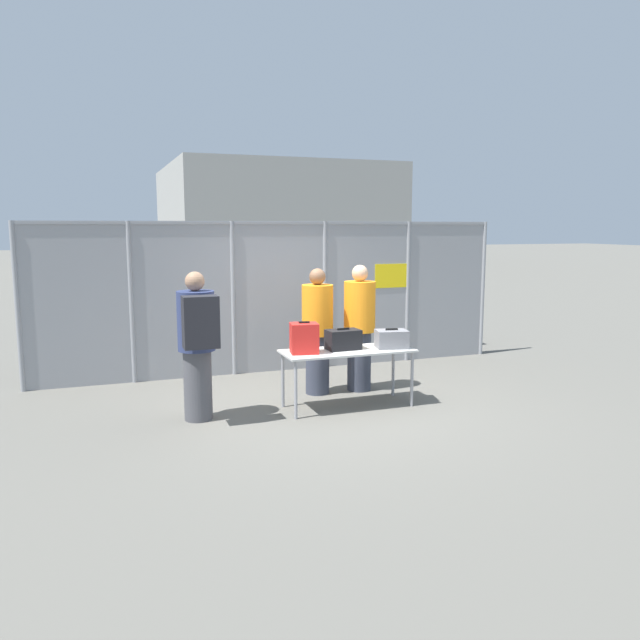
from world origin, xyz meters
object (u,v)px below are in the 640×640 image
object	(u,v)px
inspection_table	(348,355)
suitcase_red	(304,338)
traveler_hooded	(197,340)
security_worker_near	(317,330)
suitcase_grey	(391,339)
suitcase_black	(343,340)
utility_trailer	(381,324)
security_worker_far	(359,326)

from	to	relation	value
inspection_table	suitcase_red	size ratio (longest dim) A/B	4.23
inspection_table	traveler_hooded	world-z (taller)	traveler_hooded
security_worker_near	inspection_table	bearing A→B (deg)	83.92
suitcase_grey	suitcase_black	bearing A→B (deg)	169.92
suitcase_black	security_worker_near	distance (m)	0.70
suitcase_black	suitcase_grey	bearing A→B (deg)	-10.08
suitcase_red	utility_trailer	xyz separation A→B (m)	(2.80, 3.63, -0.51)
suitcase_grey	security_worker_far	xyz separation A→B (m)	(-0.11, 0.77, 0.06)
inspection_table	suitcase_black	xyz separation A→B (m)	(-0.04, 0.05, 0.19)
traveler_hooded	suitcase_black	bearing A→B (deg)	4.59
suitcase_red	security_worker_far	bearing A→B (deg)	33.99
inspection_table	security_worker_near	size ratio (longest dim) A/B	0.97
inspection_table	traveler_hooded	xyz separation A→B (m)	(-1.88, 0.06, 0.30)
suitcase_black	suitcase_red	bearing A→B (deg)	-174.67
inspection_table	security_worker_far	bearing A→B (deg)	56.45
traveler_hooded	security_worker_near	bearing A→B (deg)	26.35
suitcase_red	suitcase_grey	bearing A→B (deg)	-3.00
security_worker_far	traveler_hooded	bearing A→B (deg)	-10.21
suitcase_grey	security_worker_far	bearing A→B (deg)	98.26
traveler_hooded	utility_trailer	size ratio (longest dim) A/B	0.43
traveler_hooded	suitcase_red	bearing A→B (deg)	2.27
suitcase_black	security_worker_far	size ratio (longest dim) A/B	0.24
utility_trailer	security_worker_near	bearing A→B (deg)	-129.29
suitcase_black	security_worker_far	xyz separation A→B (m)	(0.52, 0.66, 0.04)
security_worker_far	suitcase_grey	bearing A→B (deg)	72.54
inspection_table	suitcase_grey	bearing A→B (deg)	-5.79
suitcase_red	suitcase_black	bearing A→B (deg)	5.33
suitcase_red	suitcase_grey	size ratio (longest dim) A/B	0.89
security_worker_near	security_worker_far	world-z (taller)	security_worker_far
suitcase_black	suitcase_grey	distance (m)	0.64
inspection_table	suitcase_red	xyz separation A→B (m)	(-0.58, 0.00, 0.25)
inspection_table	security_worker_far	world-z (taller)	security_worker_far
suitcase_black	traveler_hooded	world-z (taller)	traveler_hooded
security_worker_near	suitcase_grey	bearing A→B (deg)	115.27
inspection_table	utility_trailer	bearing A→B (deg)	58.56
suitcase_black	security_worker_near	bearing A→B (deg)	97.99
suitcase_black	security_worker_near	world-z (taller)	security_worker_near
suitcase_grey	traveler_hooded	world-z (taller)	traveler_hooded
suitcase_grey	traveler_hooded	bearing A→B (deg)	177.23
suitcase_grey	utility_trailer	bearing A→B (deg)	66.12
security_worker_near	security_worker_far	size ratio (longest dim) A/B	0.98
suitcase_red	traveler_hooded	world-z (taller)	traveler_hooded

